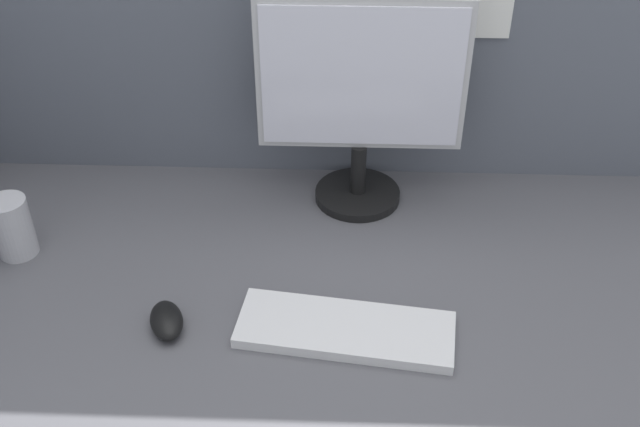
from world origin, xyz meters
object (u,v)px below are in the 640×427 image
at_px(monitor, 361,95).
at_px(mouse, 167,320).
at_px(keyboard, 345,330).
at_px(mug_steel, 13,227).

bearing_deg(monitor, mouse, -129.15).
distance_m(keyboard, mouse, 0.31).
bearing_deg(mouse, keyboard, -19.98).
distance_m(monitor, keyboard, 0.47).
height_order(keyboard, mug_steel, mug_steel).
height_order(keyboard, mouse, mouse).
distance_m(monitor, mouse, 0.57).
distance_m(monitor, mug_steel, 0.71).
bearing_deg(keyboard, monitor, 94.34).
relative_size(mouse, mug_steel, 0.79).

